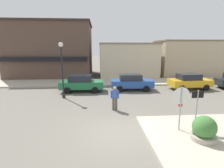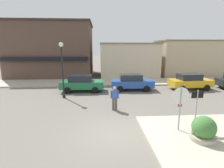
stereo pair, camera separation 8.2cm
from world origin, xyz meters
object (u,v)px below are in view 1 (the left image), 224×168
Objects in this scene: lamp_post at (62,62)px; parked_car_third at (189,81)px; stop_sign at (181,103)px; pedestrian_crossing_near at (115,97)px; parked_car_second at (132,82)px; parked_car_nearest at (82,83)px; planter at (204,131)px; one_way_sign at (197,106)px.

lamp_post reaches higher than parked_car_third.
pedestrian_crossing_near is (-2.83, 3.35, -0.65)m from stop_sign.
parked_car_second is at bearing 94.61° from stop_sign.
stop_sign reaches higher than pedestrian_crossing_near.
pedestrian_crossing_near reaches higher than parked_car_third.
lamp_post reaches higher than pedestrian_crossing_near.
pedestrian_crossing_near is at bearing -63.09° from parked_car_nearest.
pedestrian_crossing_near reaches higher than planter.
stop_sign reaches higher than planter.
stop_sign is 1.43× the size of pedestrian_crossing_near.
one_way_sign is at bearing -116.04° from parked_car_third.
parked_car_nearest is (-5.50, 8.61, -0.71)m from stop_sign.
stop_sign is at bearing -57.40° from parked_car_nearest.
one_way_sign is 1.33m from planter.
parked_car_nearest and parked_car_third have the same top height.
parked_car_nearest is 4.80m from parked_car_second.
pedestrian_crossing_near is (3.95, -3.18, -2.09)m from lamp_post.
stop_sign is 0.57× the size of parked_car_second.
planter is at bearing -51.13° from pedestrian_crossing_near.
parked_car_third is (4.41, 9.68, 0.25)m from planter.
lamp_post is at bearing 139.89° from one_way_sign.
parked_car_third is at bearing 34.10° from pedestrian_crossing_near.
parked_car_second is at bearing 100.23° from one_way_sign.
one_way_sign is 4.95m from pedestrian_crossing_near.
pedestrian_crossing_near is (-3.49, 4.33, 0.31)m from planter.
planter is 10.64m from parked_car_third.
lamp_post is 5.49m from pedestrian_crossing_near.
parked_car_second is at bearing 178.96° from parked_car_third.
one_way_sign is at bearing 5.65° from stop_sign.
parked_car_nearest is at bearing -177.67° from parked_car_second.
stop_sign is 1.52m from planter.
lamp_post is 12.24m from parked_car_third.
parked_car_second is 5.86m from pedestrian_crossing_near.
parked_car_second is at bearing 68.74° from pedestrian_crossing_near.
lamp_post is 1.12× the size of parked_car_second.
planter is 0.27× the size of lamp_post.
parked_car_third is at bearing 59.76° from stop_sign.
stop_sign is 0.56× the size of parked_car_third.
stop_sign reaches higher than parked_car_second.
parked_car_third is at bearing 10.37° from lamp_post.
parked_car_third is at bearing 0.49° from parked_car_nearest.
lamp_post reaches higher than parked_car_nearest.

